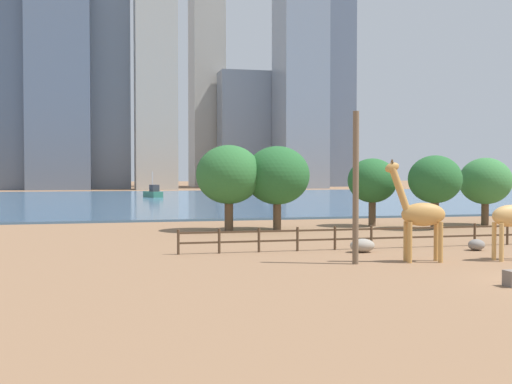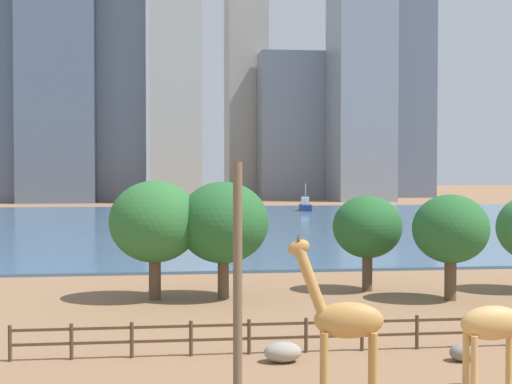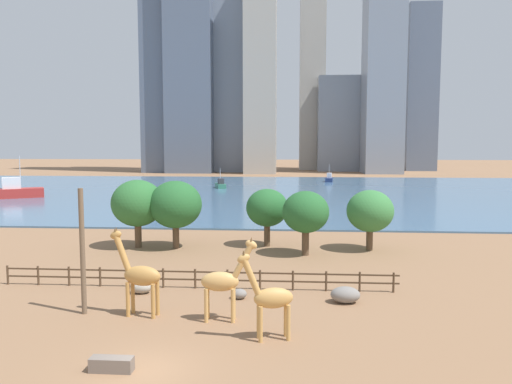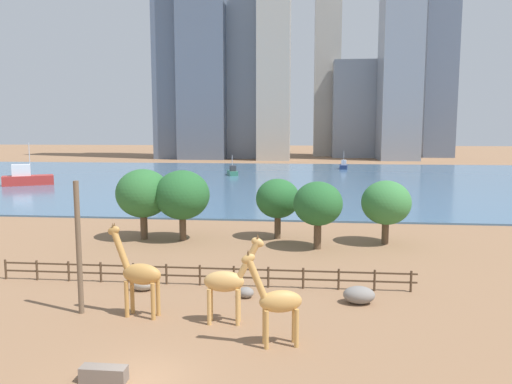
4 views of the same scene
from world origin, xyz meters
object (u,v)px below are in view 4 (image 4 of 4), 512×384
Objects in this scene: tree_left_small at (318,204)px; feeding_trough at (104,374)px; boulder_by_pole at (359,295)px; giraffe_young at (139,274)px; giraffe_companion at (277,301)px; boat_tug at (27,178)px; tree_center_broad at (143,194)px; giraffe_tall at (227,281)px; boulder_near_fence at (143,284)px; tree_right_tall at (386,203)px; utility_pole at (79,248)px; boulder_small at (246,292)px; tree_left_large at (182,195)px; boat_sailboat at (344,166)px; boat_ferry at (233,172)px; tree_right_small at (278,199)px.

feeding_trough is at bearing -111.02° from tree_left_small.
giraffe_young is at bearing -165.17° from boulder_by_pole.
giraffe_companion is 0.53× the size of boat_tug.
giraffe_tall is at bearing -60.47° from tree_center_broad.
tree_right_tall is at bearing 40.45° from boulder_near_fence.
giraffe_young is at bearing -84.83° from boat_tug.
utility_pole reaches higher than boulder_small.
tree_left_large is at bearing 117.05° from boulder_small.
feeding_trough is 105.08m from boat_sailboat.
utility_pole reaches higher than giraffe_tall.
boat_sailboat is (17.48, 96.98, -1.36)m from giraffe_young.
giraffe_young reaches higher than boat_sailboat.
tree_right_tall is (14.41, 24.88, 3.22)m from feeding_trough.
feeding_trough is at bearing 167.56° from boat_ferry.
tree_left_small reaches higher than boat_sailboat.
boat_sailboat reaches higher than boat_ferry.
giraffe_tall is 3.55m from giraffe_companion.
tree_center_broad reaches higher than giraffe_tall.
boulder_near_fence is 0.25× the size of tree_right_small.
giraffe_companion is 0.72× the size of tree_left_large.
boulder_small is 0.11× the size of boat_tug.
boulder_by_pole is 0.33× the size of tree_right_tall.
giraffe_young is 1.00× the size of boat_ferry.
tree_right_tall is 6.22m from tree_left_small.
giraffe_companion is 18.84m from tree_left_small.
giraffe_companion reaches higher than boulder_near_fence.
tree_left_small reaches higher than giraffe_tall.
boulder_near_fence is at bearing 175.62° from boulder_by_pole.
tree_center_broad reaches higher than tree_left_large.
tree_left_small is (11.67, -1.95, -0.31)m from tree_left_large.
giraffe_companion reaches higher than feeding_trough.
tree_left_large is 1.15× the size of tree_right_small.
tree_right_tall is (10.57, 18.59, 1.36)m from giraffe_tall.
boulder_near_fence is at bearing -83.65° from boat_tug.
boulder_by_pole is 20.37m from tree_left_large.
tree_right_tall is 63.26m from boat_ferry.
giraffe_young is 3.63× the size of boulder_near_fence.
giraffe_companion is at bearing 167.17° from giraffe_young.
giraffe_companion is 4.87× the size of boulder_small.
boat_tug is (-37.78, 51.96, 1.04)m from boulder_near_fence.
boat_tug is at bearing 131.14° from tree_center_broad.
boat_tug reaches higher than feeding_trough.
boat_sailboat is (16.61, 103.75, 0.62)m from feeding_trough.
boat_ferry is (-3.42, 77.31, -2.63)m from utility_pole.
tree_left_large is 81.73m from boat_sailboat.
tree_center_broad is (-3.57, 0.21, 0.06)m from tree_left_large.
tree_right_tall is at bearing 22.16° from tree_left_small.
tree_left_small is 0.65× the size of boat_tug.
tree_right_tall is (7.94, 20.98, 1.44)m from giraffe_companion.
boulder_by_pole is 0.21× the size of boat_tug.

